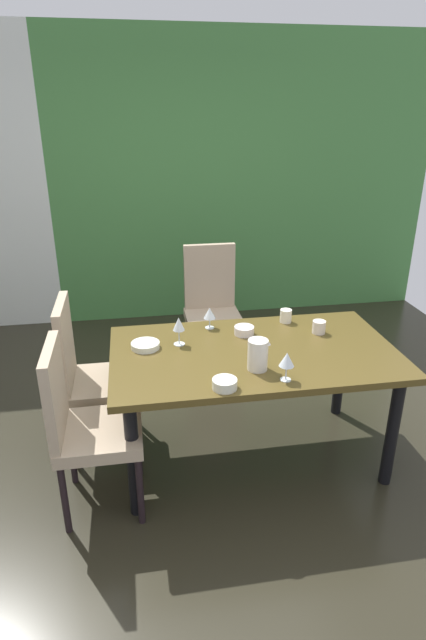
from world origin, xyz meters
name	(u,v)px	position (x,y,z in m)	size (l,w,h in m)	color
ground_plane	(200,473)	(0.00, 0.00, -0.01)	(5.46, 5.21, 0.02)	#2A271B
garden_window_panel	(246,182)	(0.84, 2.56, 1.36)	(3.79, 0.10, 2.72)	#458140
dining_table	(254,364)	(0.34, 0.11, 0.66)	(1.65, 0.94, 0.74)	#51411C
chair_head_far	(212,304)	(0.29, 1.34, 0.56)	(0.44, 0.45, 1.03)	tan
chair_left_near	(83,421)	(-0.64, -0.15, 0.54)	(0.44, 0.44, 0.98)	tan
chair_left_far	(88,371)	(-0.64, 0.37, 0.55)	(0.44, 0.44, 1.01)	tan
wine_glass_near_window	(210,314)	(0.13, 0.46, 0.84)	(0.08, 0.08, 0.14)	silver
wine_glass_corner	(179,325)	(-0.08, 0.26, 0.87)	(0.07, 0.07, 0.17)	silver
wine_glass_east	(287,360)	(0.42, -0.25, 0.86)	(0.08, 0.08, 0.16)	silver
serving_bowl_west	(225,384)	(0.09, -0.28, 0.77)	(0.13, 0.13, 0.05)	silver
serving_bowl_front	(145,345)	(-0.28, 0.24, 0.76)	(0.17, 0.17, 0.04)	silver
serving_bowl_rear	(244,330)	(0.33, 0.33, 0.77)	(0.12, 0.12, 0.05)	white
cup_south	(286,316)	(0.64, 0.48, 0.79)	(0.08, 0.08, 0.09)	white
cup_north	(319,327)	(0.79, 0.28, 0.78)	(0.08, 0.08, 0.08)	silver
pitcher_right	(258,354)	(0.30, -0.11, 0.83)	(0.12, 0.11, 0.17)	silver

